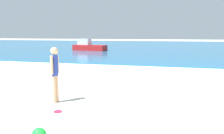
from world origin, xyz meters
name	(u,v)px	position (x,y,z in m)	size (l,w,h in m)	color
water	(166,46)	(0.00, 44.81, 0.03)	(160.00, 60.00, 0.06)	#1E6B9E
person_standing	(55,71)	(-1.64, 5.63, 0.99)	(0.23, 0.40, 1.74)	#DDAD84
frisbee	(58,112)	(-1.13, 4.80, 0.01)	(0.23, 0.23, 0.03)	#E51E4C
boat_near	(89,46)	(-9.12, 27.72, 0.58)	(4.63, 2.16, 1.52)	red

